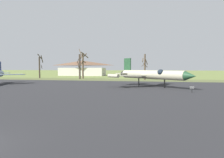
% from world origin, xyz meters
% --- Properties ---
extents(asphalt_apron, '(104.82, 61.29, 0.05)m').
position_xyz_m(asphalt_apron, '(0.00, 18.39, 0.03)').
color(asphalt_apron, '#28282B').
rests_on(asphalt_apron, ground).
extents(grass_verge_strip, '(164.82, 12.00, 0.06)m').
position_xyz_m(grass_verge_strip, '(0.00, 55.03, 0.03)').
color(grass_verge_strip, '#596136').
rests_on(grass_verge_strip, ground).
extents(jet_fighter_rear_center, '(15.76, 14.98, 5.90)m').
position_xyz_m(jet_fighter_rear_center, '(8.21, 33.19, 2.49)').
color(jet_fighter_rear_center, '#B7B293').
rests_on(jet_fighter_rear_center, ground).
extents(info_placard_rear_center, '(0.59, 0.29, 0.96)m').
position_xyz_m(info_placard_rear_center, '(14.38, 24.95, 0.61)').
color(info_placard_rear_center, black).
rests_on(info_placard_rear_center, ground).
extents(bare_tree_far_left, '(1.58, 2.51, 8.79)m').
position_xyz_m(bare_tree_far_left, '(-31.82, 58.77, 4.42)').
color(bare_tree_far_left, '#42382D').
rests_on(bare_tree_far_left, ground).
extents(bare_tree_left_of_center, '(3.55, 3.59, 10.35)m').
position_xyz_m(bare_tree_left_of_center, '(-15.70, 59.58, 5.29)').
color(bare_tree_left_of_center, brown).
rests_on(bare_tree_left_of_center, ground).
extents(bare_tree_center, '(2.37, 2.21, 8.26)m').
position_xyz_m(bare_tree_center, '(-15.65, 56.38, 4.28)').
color(bare_tree_center, '#42382D').
rests_on(bare_tree_center, ground).
extents(bare_tree_right_of_center, '(1.94, 1.94, 7.96)m').
position_xyz_m(bare_tree_right_of_center, '(5.75, 55.26, 4.22)').
color(bare_tree_right_of_center, brown).
rests_on(bare_tree_right_of_center, ground).
extents(visitor_building, '(22.91, 10.61, 7.31)m').
position_xyz_m(visitor_building, '(-26.04, 86.90, 3.61)').
color(visitor_building, beige).
rests_on(visitor_building, ground).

